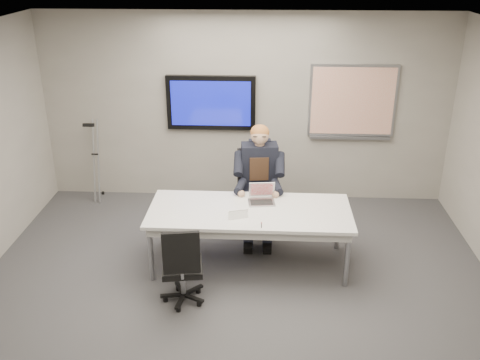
{
  "coord_description": "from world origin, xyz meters",
  "views": [
    {
      "loc": [
        0.3,
        -4.61,
        3.59
      ],
      "look_at": [
        0.02,
        1.13,
        1.08
      ],
      "focal_mm": 40.0,
      "sensor_mm": 36.0,
      "label": 1
    }
  ],
  "objects_px": {
    "office_chair_near": "(183,279)",
    "laptop": "(262,197)",
    "conference_table": "(250,216)",
    "seated_person": "(259,195)",
    "office_chair_far": "(258,204)"
  },
  "relations": [
    {
      "from": "conference_table",
      "to": "office_chair_near",
      "type": "xyz_separation_m",
      "value": [
        -0.69,
        -0.83,
        -0.35
      ]
    },
    {
      "from": "conference_table",
      "to": "office_chair_far",
      "type": "bearing_deg",
      "value": 85.55
    },
    {
      "from": "office_chair_near",
      "to": "laptop",
      "type": "xyz_separation_m",
      "value": [
        0.83,
        1.07,
        0.49
      ]
    },
    {
      "from": "conference_table",
      "to": "seated_person",
      "type": "bearing_deg",
      "value": 82.22
    },
    {
      "from": "office_chair_near",
      "to": "seated_person",
      "type": "height_order",
      "value": "seated_person"
    },
    {
      "from": "seated_person",
      "to": "laptop",
      "type": "height_order",
      "value": "seated_person"
    },
    {
      "from": "conference_table",
      "to": "laptop",
      "type": "xyz_separation_m",
      "value": [
        0.14,
        0.24,
        0.14
      ]
    },
    {
      "from": "office_chair_near",
      "to": "seated_person",
      "type": "xyz_separation_m",
      "value": [
        0.79,
        1.51,
        0.31
      ]
    },
    {
      "from": "conference_table",
      "to": "office_chair_near",
      "type": "height_order",
      "value": "office_chair_near"
    },
    {
      "from": "laptop",
      "to": "office_chair_near",
      "type": "bearing_deg",
      "value": -134.13
    },
    {
      "from": "seated_person",
      "to": "office_chair_far",
      "type": "bearing_deg",
      "value": 87.39
    },
    {
      "from": "conference_table",
      "to": "office_chair_far",
      "type": "distance_m",
      "value": 1.0
    },
    {
      "from": "office_chair_near",
      "to": "laptop",
      "type": "height_order",
      "value": "office_chair_near"
    },
    {
      "from": "office_chair_far",
      "to": "laptop",
      "type": "xyz_separation_m",
      "value": [
        0.06,
        -0.71,
        0.45
      ]
    },
    {
      "from": "office_chair_far",
      "to": "laptop",
      "type": "bearing_deg",
      "value": -106.18
    }
  ]
}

